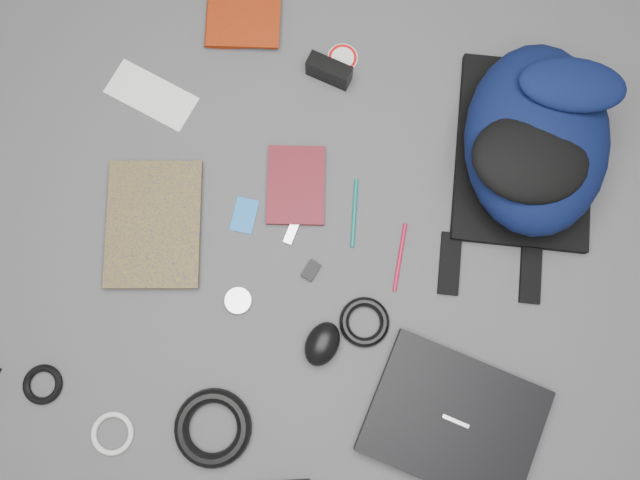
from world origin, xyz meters
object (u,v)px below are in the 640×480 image
(backpack, at_px, (536,139))
(comic_book, at_px, (107,224))
(compact_camera, at_px, (329,71))
(mouse, at_px, (322,344))
(dvd_case, at_px, (296,185))
(laptop, at_px, (454,420))
(textbook_red, at_px, (207,1))

(backpack, relative_size, comic_book, 1.65)
(compact_camera, distance_m, mouse, 0.61)
(backpack, relative_size, mouse, 4.85)
(comic_book, xyz_separation_m, mouse, (0.53, -0.10, 0.01))
(comic_book, xyz_separation_m, dvd_case, (0.37, 0.21, -0.00))
(compact_camera, bearing_deg, laptop, -46.83)
(textbook_red, height_order, compact_camera, compact_camera)
(backpack, distance_m, compact_camera, 0.48)
(mouse, bearing_deg, laptop, -3.87)
(backpack, height_order, laptop, backpack)
(textbook_red, bearing_deg, comic_book, -109.18)
(laptop, bearing_deg, comic_book, 173.51)
(textbook_red, bearing_deg, dvd_case, -62.77)
(laptop, xyz_separation_m, compact_camera, (-0.48, 0.65, 0.01))
(backpack, xyz_separation_m, compact_camera, (-0.47, 0.04, -0.07))
(compact_camera, xyz_separation_m, mouse, (0.17, -0.58, -0.00))
(textbook_red, relative_size, dvd_case, 1.29)
(backpack, relative_size, laptop, 1.38)
(dvd_case, distance_m, compact_camera, 0.27)
(dvd_case, height_order, compact_camera, compact_camera)
(dvd_case, height_order, mouse, mouse)
(laptop, relative_size, dvd_case, 1.90)
(backpack, bearing_deg, textbook_red, 159.08)
(laptop, height_order, compact_camera, compact_camera)
(laptop, height_order, textbook_red, laptop)
(textbook_red, relative_size, compact_camera, 2.27)
(dvd_case, bearing_deg, laptop, -55.63)
(laptop, bearing_deg, textbook_red, 142.33)
(dvd_case, xyz_separation_m, mouse, (0.16, -0.31, 0.02))
(laptop, distance_m, textbook_red, 1.09)
(textbook_red, relative_size, comic_book, 0.82)
(laptop, distance_m, dvd_case, 0.60)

